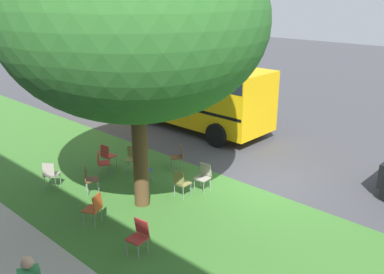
# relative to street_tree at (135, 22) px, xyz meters

# --- Properties ---
(ground) EXTENTS (80.00, 80.00, 0.00)m
(ground) POSITION_rel_street_tree_xyz_m (-1.80, -3.39, -5.18)
(ground) COLOR #424247
(grass_verge) EXTENTS (48.00, 6.00, 0.01)m
(grass_verge) POSITION_rel_street_tree_xyz_m (-1.80, -0.19, -5.17)
(grass_verge) COLOR #3D752D
(grass_verge) RESTS_ON ground
(street_tree) EXTENTS (6.88, 6.88, 7.73)m
(street_tree) POSITION_rel_street_tree_xyz_m (0.00, 0.00, 0.00)
(street_tree) COLOR brown
(street_tree) RESTS_ON ground
(chair_0) EXTENTS (0.57, 0.57, 0.88)m
(chair_0) POSITION_rel_street_tree_xyz_m (2.54, -0.42, -4.66)
(chair_0) COLOR #B7332D
(chair_0) RESTS_ON ground
(chair_1) EXTENTS (0.58, 0.59, 0.88)m
(chair_1) POSITION_rel_street_tree_xyz_m (2.09, -1.40, -4.66)
(chair_1) COLOR olive
(chair_1) RESTS_ON ground
(chair_2) EXTENTS (0.58, 0.59, 0.88)m
(chair_2) POSITION_rel_street_tree_xyz_m (1.05, -2.57, -4.66)
(chair_2) COLOR brown
(chair_2) RESTS_ON ground
(chair_3) EXTENTS (0.56, 0.55, 0.88)m
(chair_3) POSITION_rel_street_tree_xyz_m (0.04, 1.61, -4.66)
(chair_3) COLOR #C64C1E
(chair_3) RESTS_ON ground
(chair_4) EXTENTS (0.56, 0.57, 0.88)m
(chair_4) POSITION_rel_street_tree_xyz_m (1.72, 0.63, -4.66)
(chair_4) COLOR brown
(chair_4) RESTS_ON ground
(chair_5) EXTENTS (0.46, 0.46, 0.88)m
(chair_5) POSITION_rel_street_tree_xyz_m (2.91, -0.91, -4.66)
(chair_5) COLOR #B7332D
(chair_5) RESTS_ON ground
(chair_6) EXTENTS (0.55, 0.54, 0.88)m
(chair_6) POSITION_rel_street_tree_xyz_m (1.08, -0.95, -4.66)
(chair_6) COLOR #335184
(chair_6) RESTS_ON ground
(chair_7) EXTENTS (0.46, 0.46, 0.88)m
(chair_7) POSITION_rel_street_tree_xyz_m (-0.72, -1.89, -4.66)
(chair_7) COLOR #ADA393
(chair_7) RESTS_ON ground
(chair_8) EXTENTS (0.58, 0.58, 0.88)m
(chair_8) POSITION_rel_street_tree_xyz_m (2.91, 1.25, -4.66)
(chair_8) COLOR #ADA393
(chair_8) RESTS_ON ground
(chair_9) EXTENTS (0.47, 0.48, 0.88)m
(chair_9) POSITION_rel_street_tree_xyz_m (-1.86, 1.67, -4.66)
(chair_9) COLOR #B7332D
(chair_9) RESTS_ON ground
(chair_10) EXTENTS (0.43, 0.43, 0.88)m
(chair_10) POSITION_rel_street_tree_xyz_m (-0.53, -1.08, -4.66)
(chair_10) COLOR olive
(chair_10) RESTS_ON ground
(school_bus) EXTENTS (10.40, 2.80, 2.88)m
(school_bus) POSITION_rel_street_tree_xyz_m (5.52, -6.47, -3.42)
(school_bus) COLOR yellow
(school_bus) RESTS_ON ground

